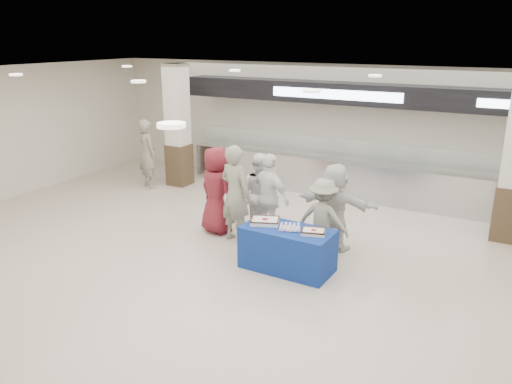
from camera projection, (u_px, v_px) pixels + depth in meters
The scene contains 14 objects.
ground at pixel (221, 280), 8.26m from camera, with size 14.00×14.00×0.00m, color beige.
serving_line at pixel (337, 150), 12.43m from camera, with size 8.70×0.85×2.80m.
column_left at pixel (178, 128), 13.15m from camera, with size 0.55×0.55×3.20m.
display_table at pixel (287, 249), 8.55m from camera, with size 1.55×0.78×0.75m, color navy.
sheet_cake_left at pixel (265, 221), 8.66m from camera, with size 0.59×0.53×0.10m.
sheet_cake_right at pixel (314, 231), 8.22m from camera, with size 0.45×0.40×0.08m.
cupcake_tray at pixel (290, 227), 8.42m from camera, with size 0.43×0.38×0.06m.
civilian_maroon at pixel (216, 190), 10.04m from camera, with size 0.87×0.57×1.78m, color maroon.
soldier_a at pixel (235, 194), 9.58m from camera, with size 0.70×0.46×1.92m, color gray.
chef_tall at pixel (260, 193), 10.08m from camera, with size 0.81×0.63×1.66m, color white.
chef_short at pixel (269, 198), 9.69m from camera, with size 1.02×0.42×1.73m, color white.
soldier_b at pixel (323, 219), 8.90m from camera, with size 0.96×0.55×1.49m, color gray.
civilian_white at pixel (335, 207), 9.26m from camera, with size 1.55×0.49×1.67m, color silver.
soldier_bg at pixel (148, 154), 13.11m from camera, with size 0.66×0.43×1.81m, color gray.
Camera 1 is at (4.08, -6.25, 3.88)m, focal length 35.00 mm.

